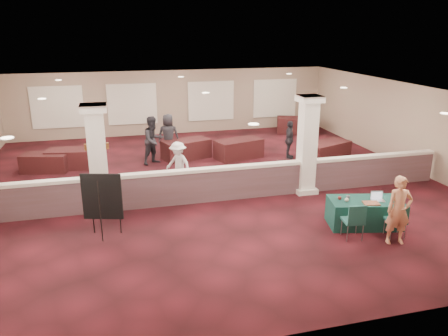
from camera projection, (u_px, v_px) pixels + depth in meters
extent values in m
plane|color=#441117|center=(207.00, 185.00, 15.19)|extent=(16.00, 16.00, 0.00)
cube|color=gray|center=(172.00, 102.00, 22.07)|extent=(16.00, 0.04, 3.20)
cube|color=gray|center=(308.00, 253.00, 7.33)|extent=(16.00, 0.04, 3.20)
cube|color=gray|center=(411.00, 127.00, 16.61)|extent=(0.04, 16.00, 3.20)
cube|color=white|center=(206.00, 92.00, 14.21)|extent=(16.00, 16.00, 0.02)
cube|color=#523738|center=(217.00, 185.00, 13.66)|extent=(15.60, 0.20, 1.00)
cube|color=silver|center=(217.00, 169.00, 13.49)|extent=(15.60, 0.28, 0.10)
cube|color=white|center=(98.00, 160.00, 12.48)|extent=(0.50, 0.50, 3.20)
cube|color=white|center=(102.00, 209.00, 12.95)|extent=(0.70, 0.70, 0.16)
cube|color=white|center=(93.00, 108.00, 12.02)|extent=(0.72, 0.72, 0.20)
cube|color=white|center=(307.00, 145.00, 14.04)|extent=(0.50, 0.50, 3.20)
cube|color=white|center=(304.00, 189.00, 14.50)|extent=(0.70, 0.70, 0.16)
cube|color=white|center=(310.00, 99.00, 13.58)|extent=(0.72, 0.72, 0.20)
cylinder|color=brown|center=(86.00, 147.00, 12.29)|extent=(0.12, 0.12, 0.18)
cylinder|color=white|center=(86.00, 147.00, 12.29)|extent=(0.09, 0.09, 0.10)
cylinder|color=brown|center=(107.00, 146.00, 12.43)|extent=(0.12, 0.12, 0.18)
cylinder|color=white|center=(107.00, 146.00, 12.43)|extent=(0.09, 0.09, 0.10)
cube|color=#0E3631|center=(365.00, 213.00, 11.97)|extent=(2.10, 1.37, 0.74)
cube|color=#1C5449|center=(395.00, 221.00, 11.29)|extent=(0.53, 0.53, 0.06)
cube|color=#1C5449|center=(401.00, 215.00, 11.02)|extent=(0.44, 0.12, 0.44)
cylinder|color=gray|center=(391.00, 232.00, 11.17)|extent=(0.03, 0.03, 0.42)
cylinder|color=gray|center=(405.00, 232.00, 11.20)|extent=(0.03, 0.03, 0.42)
cylinder|color=gray|center=(384.00, 226.00, 11.53)|extent=(0.03, 0.03, 0.42)
cylinder|color=gray|center=(398.00, 226.00, 11.56)|extent=(0.03, 0.03, 0.42)
cube|color=#1C5449|center=(353.00, 221.00, 11.21)|extent=(0.55, 0.55, 0.06)
cube|color=#1C5449|center=(357.00, 215.00, 10.92)|extent=(0.47, 0.12, 0.47)
cylinder|color=gray|center=(347.00, 234.00, 11.08)|extent=(0.03, 0.03, 0.45)
cylinder|color=gray|center=(363.00, 233.00, 11.12)|extent=(0.03, 0.03, 0.45)
cylinder|color=gray|center=(341.00, 227.00, 11.46)|extent=(0.03, 0.03, 0.45)
cylinder|color=gray|center=(356.00, 226.00, 11.50)|extent=(0.03, 0.03, 0.45)
cube|color=black|center=(102.00, 197.00, 11.07)|extent=(1.00, 0.32, 1.22)
cylinder|color=black|center=(92.00, 204.00, 11.38)|extent=(0.04, 0.04, 1.63)
cylinder|color=black|center=(119.00, 204.00, 11.37)|extent=(0.04, 0.04, 1.63)
cylinder|color=black|center=(100.00, 212.00, 10.92)|extent=(0.04, 0.04, 1.63)
imported|color=#D67C5D|center=(399.00, 210.00, 10.83)|extent=(0.70, 0.53, 1.77)
cube|color=black|center=(45.00, 162.00, 16.51)|extent=(1.85, 1.24, 0.69)
cube|color=black|center=(239.00, 149.00, 18.18)|extent=(2.12, 1.47, 0.78)
cube|color=black|center=(326.00, 152.00, 17.73)|extent=(2.20, 1.64, 0.80)
cube|color=black|center=(71.00, 159.00, 16.91)|extent=(1.94, 1.19, 0.74)
cube|color=black|center=(186.00, 149.00, 18.14)|extent=(2.12, 1.49, 0.78)
cube|color=black|center=(296.00, 125.00, 22.54)|extent=(2.19, 1.60, 0.80)
imported|color=black|center=(153.00, 140.00, 17.25)|extent=(1.05, 0.92, 1.92)
imported|color=silver|center=(178.00, 164.00, 14.87)|extent=(0.99, 1.05, 1.55)
imported|color=black|center=(289.00, 140.00, 18.01)|extent=(0.83, 1.02, 1.58)
imported|color=black|center=(168.00, 136.00, 18.16)|extent=(1.01, 0.73, 1.83)
cube|color=silver|center=(378.00, 200.00, 11.81)|extent=(0.38, 0.30, 0.02)
cube|color=silver|center=(377.00, 195.00, 11.88)|extent=(0.33, 0.09, 0.22)
cube|color=silver|center=(377.00, 195.00, 11.88)|extent=(0.30, 0.07, 0.19)
cube|color=#C2521F|center=(371.00, 203.00, 11.61)|extent=(0.47, 0.39, 0.03)
sphere|color=beige|center=(347.00, 200.00, 11.72)|extent=(0.11, 0.11, 0.11)
sphere|color=maroon|center=(340.00, 198.00, 11.86)|extent=(0.10, 0.10, 0.10)
sphere|color=#45454A|center=(348.00, 197.00, 11.94)|extent=(0.11, 0.11, 0.11)
cube|color=red|center=(394.00, 204.00, 11.60)|extent=(0.13, 0.06, 0.01)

